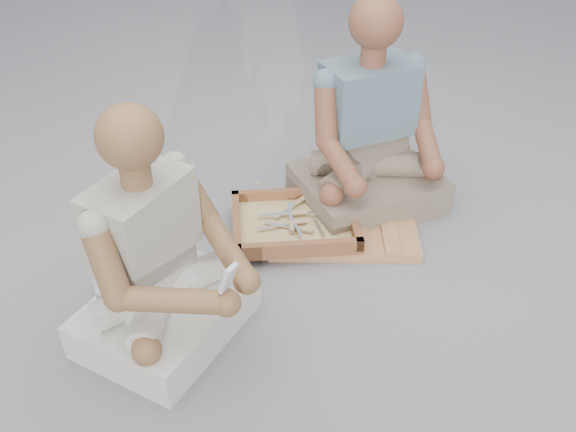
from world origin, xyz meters
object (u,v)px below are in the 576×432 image
(tool_tray, at_px, (294,223))
(craftsman, at_px, (158,265))
(companion, at_px, (370,141))
(carved_panel, at_px, (343,228))

(tool_tray, height_order, craftsman, craftsman)
(tool_tray, distance_m, companion, 0.50)
(tool_tray, xyz_separation_m, companion, (0.25, 0.35, 0.26))
(craftsman, bearing_deg, tool_tray, 169.42)
(craftsman, height_order, companion, companion)
(tool_tray, distance_m, craftsman, 0.78)
(tool_tray, bearing_deg, companion, 55.10)
(tool_tray, relative_size, craftsman, 0.73)
(carved_panel, height_order, tool_tray, tool_tray)
(tool_tray, bearing_deg, carved_panel, 22.47)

